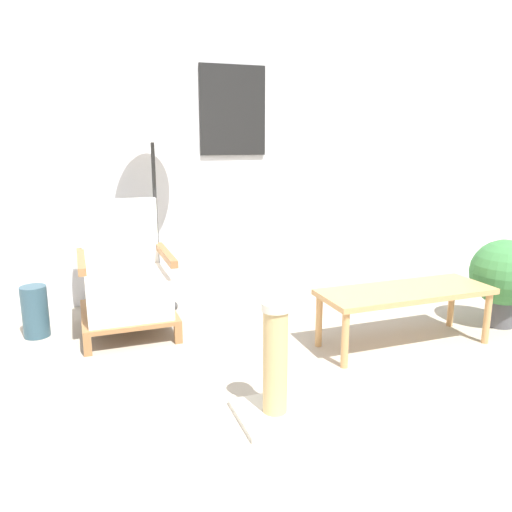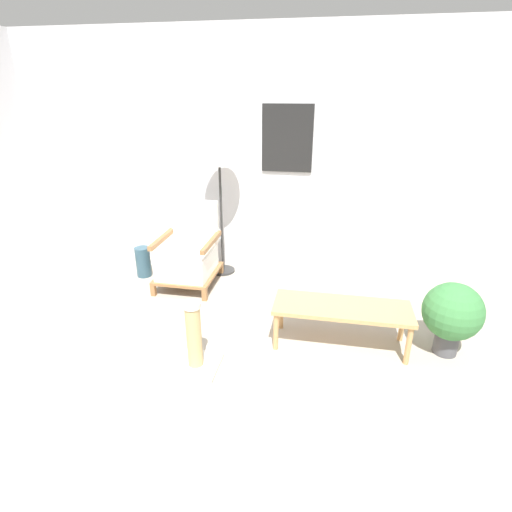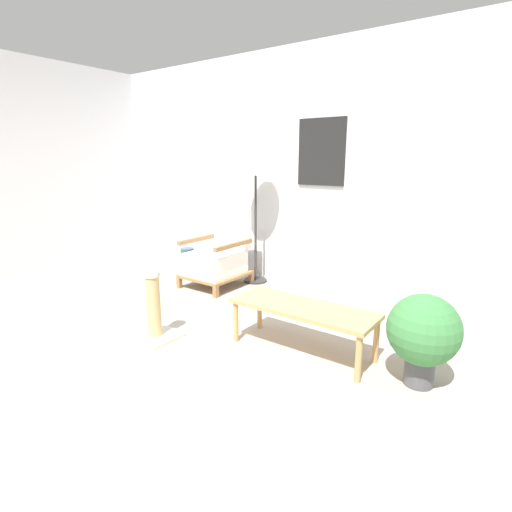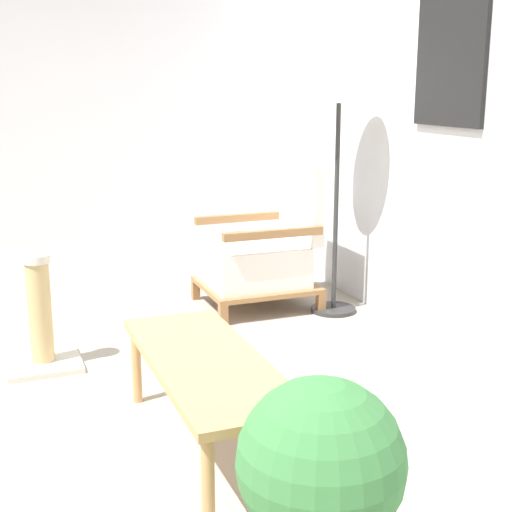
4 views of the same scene
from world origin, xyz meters
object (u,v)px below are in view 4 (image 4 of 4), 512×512
object	(u,v)px
armchair	(262,255)
scratching_post	(41,326)
floor_lamp	(339,93)
coffee_table	(207,369)
vase	(242,257)
potted_plant	(321,468)

from	to	relation	value
armchair	scratching_post	xyz separation A→B (m)	(0.55, -1.42, -0.13)
armchair	floor_lamp	world-z (taller)	floor_lamp
armchair	floor_lamp	xyz separation A→B (m)	(0.28, 0.37, 1.01)
armchair	scratching_post	distance (m)	1.53
coffee_table	scratching_post	distance (m)	1.24
armchair	vase	bearing A→B (deg)	172.05
coffee_table	vase	xyz separation A→B (m)	(-2.27, 0.98, -0.16)
coffee_table	vase	distance (m)	2.48
floor_lamp	coffee_table	distance (m)	2.13
vase	scratching_post	world-z (taller)	scratching_post
coffee_table	scratching_post	xyz separation A→B (m)	(-1.12, -0.53, -0.12)
vase	scratching_post	bearing A→B (deg)	-52.62
floor_lamp	potted_plant	bearing A→B (deg)	-28.36
floor_lamp	scratching_post	bearing A→B (deg)	-81.65
floor_lamp	vase	distance (m)	1.50
coffee_table	potted_plant	xyz separation A→B (m)	(0.87, 0.05, 0.04)
floor_lamp	potted_plant	distance (m)	2.74
vase	coffee_table	bearing A→B (deg)	-23.33
floor_lamp	vase	world-z (taller)	floor_lamp
floor_lamp	potted_plant	xyz separation A→B (m)	(2.26, -1.22, -0.97)
vase	potted_plant	distance (m)	3.28
floor_lamp	vase	size ratio (longest dim) A/B	4.35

